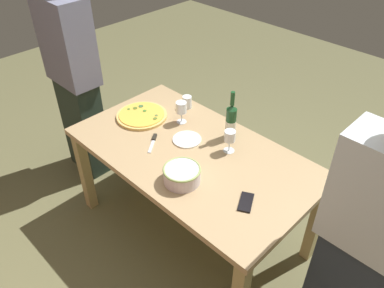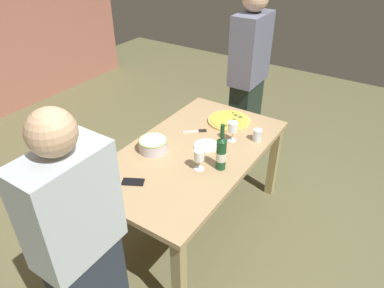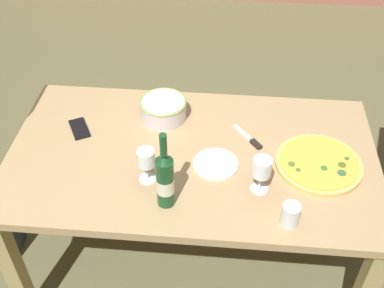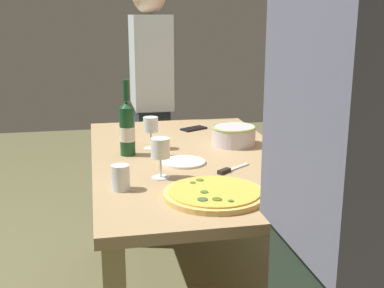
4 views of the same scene
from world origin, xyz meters
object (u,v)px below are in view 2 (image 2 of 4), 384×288
wine_glass_by_bottle (233,128)px  cell_phone (133,182)px  person_host (81,247)px  person_guest_left (248,79)px  dining_table (192,160)px  pizza (229,121)px  cup_amber (257,135)px  pizza_knife (198,131)px  serving_bowl (153,144)px  wine_bottle (221,153)px  wine_glass_near_pizza (199,156)px  side_plate (206,146)px

wine_glass_by_bottle → cell_phone: (-0.81, 0.30, -0.11)m
cell_phone → person_host: 0.61m
wine_glass_by_bottle → person_guest_left: size_ratio=0.09×
person_host → wine_glass_by_bottle: bearing=-8.0°
person_guest_left → dining_table: bearing=-0.0°
pizza → cup_amber: (-0.14, -0.32, 0.03)m
pizza → pizza_knife: size_ratio=2.16×
serving_bowl → pizza_knife: 0.43m
dining_table → person_host: size_ratio=1.00×
wine_bottle → wine_glass_near_pizza: (-0.09, 0.12, -0.02)m
side_plate → cell_phone: bearing=164.6°
cell_phone → person_guest_left: bearing=-28.4°
wine_bottle → pizza_knife: 0.53m
wine_glass_near_pizza → side_plate: (0.27, 0.11, -0.10)m
serving_bowl → person_host: person_host is taller
pizza → serving_bowl: size_ratio=1.65×
side_plate → pizza_knife: bearing=48.8°
dining_table → person_host: person_host is taller
person_host → pizza_knife: bearing=4.0°
cup_amber → side_plate: size_ratio=0.49×
wine_glass_near_pizza → pizza_knife: wine_glass_near_pizza is taller
dining_table → pizza: pizza is taller
serving_bowl → cup_amber: (0.55, -0.59, -0.00)m
wine_glass_near_pizza → cup_amber: 0.59m
serving_bowl → wine_bottle: 0.54m
wine_bottle → cup_amber: bearing=-7.4°
serving_bowl → wine_bottle: bearing=-81.2°
wine_glass_near_pizza → person_host: person_host is taller
wine_glass_near_pizza → cell_phone: bearing=141.9°
pizza → wine_glass_by_bottle: wine_glass_by_bottle is taller
pizza_knife → wine_glass_near_pizza: bearing=-146.7°
wine_glass_near_pizza → pizza_knife: 0.51m
side_plate → pizza_knife: (0.15, 0.17, 0.00)m
side_plate → person_host: (-1.22, 0.01, 0.05)m
wine_bottle → person_host: 1.07m
dining_table → pizza_knife: (0.25, 0.11, 0.10)m
pizza → person_guest_left: (0.64, 0.14, 0.13)m
person_guest_left → cup_amber: bearing=25.1°
pizza_knife → dining_table: bearing=-156.8°
dining_table → serving_bowl: bearing=123.0°
wine_glass_by_bottle → wine_glass_near_pizza: bearing=178.0°
wine_glass_near_pizza → serving_bowl: bearing=88.5°
wine_glass_near_pizza → cup_amber: bearing=-17.7°
wine_glass_by_bottle → cell_phone: size_ratio=1.12×
side_plate → person_host: bearing=179.7°
pizza → wine_bottle: 0.67m
wine_glass_near_pizza → person_host: (-0.95, 0.12, -0.06)m
cup_amber → wine_bottle: bearing=172.6°
cell_phone → wine_glass_near_pizza: bearing=-66.4°
pizza_knife → person_guest_left: bearing=0.4°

